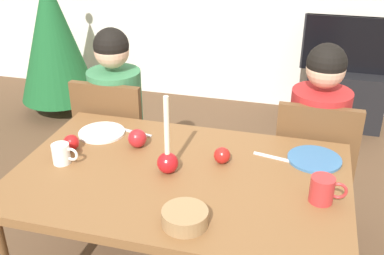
# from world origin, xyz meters

# --- Properties ---
(dining_table) EXTENTS (1.40, 0.90, 0.75)m
(dining_table) POSITION_xyz_m (0.00, 0.00, 0.67)
(dining_table) COLOR brown
(dining_table) RESTS_ON ground
(chair_left) EXTENTS (0.40, 0.40, 0.90)m
(chair_left) POSITION_xyz_m (-0.57, 0.61, 0.51)
(chair_left) COLOR brown
(chair_left) RESTS_ON ground
(chair_right) EXTENTS (0.40, 0.40, 0.90)m
(chair_right) POSITION_xyz_m (0.55, 0.61, 0.51)
(chair_right) COLOR brown
(chair_right) RESTS_ON ground
(person_left_child) EXTENTS (0.30, 0.30, 1.17)m
(person_left_child) POSITION_xyz_m (-0.57, 0.64, 0.57)
(person_left_child) COLOR #33384C
(person_left_child) RESTS_ON ground
(person_right_child) EXTENTS (0.30, 0.30, 1.17)m
(person_right_child) POSITION_xyz_m (0.55, 0.64, 0.57)
(person_right_child) COLOR #33384C
(person_right_child) RESTS_ON ground
(tv_stand) EXTENTS (0.64, 0.40, 0.48)m
(tv_stand) POSITION_xyz_m (0.79, 2.30, 0.24)
(tv_stand) COLOR black
(tv_stand) RESTS_ON ground
(tv) EXTENTS (0.79, 0.05, 0.46)m
(tv) POSITION_xyz_m (0.79, 2.30, 0.71)
(tv) COLOR black
(tv) RESTS_ON tv_stand
(christmas_tree) EXTENTS (0.68, 0.68, 1.33)m
(christmas_tree) POSITION_xyz_m (-1.71, 1.90, 0.70)
(christmas_tree) COLOR brown
(christmas_tree) RESTS_ON ground
(candle_centerpiece) EXTENTS (0.09, 0.09, 0.35)m
(candle_centerpiece) POSITION_xyz_m (-0.05, -0.00, 0.82)
(candle_centerpiece) COLOR red
(candle_centerpiece) RESTS_ON dining_table
(plate_left) EXTENTS (0.23, 0.23, 0.01)m
(plate_left) POSITION_xyz_m (-0.47, 0.25, 0.76)
(plate_left) COLOR white
(plate_left) RESTS_ON dining_table
(plate_right) EXTENTS (0.24, 0.24, 0.01)m
(plate_right) POSITION_xyz_m (0.54, 0.26, 0.76)
(plate_right) COLOR teal
(plate_right) RESTS_ON dining_table
(mug_left) EXTENTS (0.12, 0.08, 0.09)m
(mug_left) POSITION_xyz_m (-0.52, -0.05, 0.80)
(mug_left) COLOR white
(mug_left) RESTS_ON dining_table
(mug_right) EXTENTS (0.14, 0.09, 0.10)m
(mug_right) POSITION_xyz_m (0.58, -0.05, 0.80)
(mug_right) COLOR #B72D2D
(mug_right) RESTS_ON dining_table
(fork_left) EXTENTS (0.18, 0.05, 0.01)m
(fork_left) POSITION_xyz_m (-0.31, 0.30, 0.75)
(fork_left) COLOR silver
(fork_left) RESTS_ON dining_table
(fork_right) EXTENTS (0.18, 0.05, 0.01)m
(fork_right) POSITION_xyz_m (0.37, 0.23, 0.75)
(fork_right) COLOR silver
(fork_right) RESTS_ON dining_table
(bowl_walnuts) EXTENTS (0.17, 0.17, 0.06)m
(bowl_walnuts) POSITION_xyz_m (0.11, -0.31, 0.78)
(bowl_walnuts) COLOR #99754C
(bowl_walnuts) RESTS_ON dining_table
(apple_near_candle) EXTENTS (0.07, 0.07, 0.07)m
(apple_near_candle) POSITION_xyz_m (-0.54, 0.07, 0.79)
(apple_near_candle) COLOR red
(apple_near_candle) RESTS_ON dining_table
(apple_by_left_plate) EXTENTS (0.09, 0.09, 0.09)m
(apple_by_left_plate) POSITION_xyz_m (-0.25, 0.17, 0.79)
(apple_by_left_plate) COLOR #AF1D21
(apple_by_left_plate) RESTS_ON dining_table
(apple_by_right_mug) EXTENTS (0.07, 0.07, 0.07)m
(apple_by_right_mug) POSITION_xyz_m (0.15, 0.13, 0.79)
(apple_by_right_mug) COLOR #B01C17
(apple_by_right_mug) RESTS_ON dining_table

